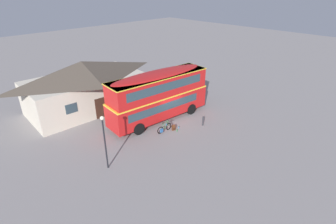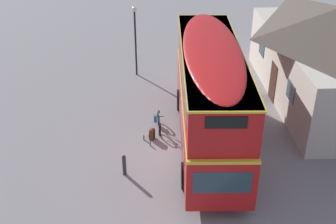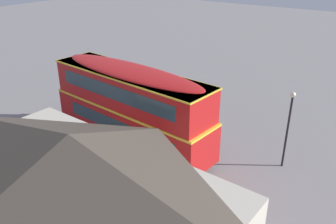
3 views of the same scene
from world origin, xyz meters
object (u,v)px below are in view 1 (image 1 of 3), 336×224
Objects in this scene: double_decker_bus at (159,94)px; street_lamp at (104,137)px; water_bottle_green_metal at (177,130)px; touring_bicycle at (164,128)px; kerb_bollard at (203,121)px; water_bottle_blue_sports at (179,127)px; backpack_on_ground at (174,127)px.

double_decker_bus is 8.44m from street_lamp.
water_bottle_green_metal is 0.05× the size of street_lamp.
double_decker_bus is 6.21× the size of touring_bicycle.
street_lamp is 10.19m from kerb_bollard.
touring_bicycle reaches higher than water_bottle_blue_sports.
backpack_on_ground is at bearing 153.22° from kerb_bollard.
water_bottle_green_metal is 7.79m from street_lamp.
backpack_on_ground is 0.43m from water_bottle_green_metal.
touring_bicycle is 1.75× the size of kerb_bollard.
kerb_bollard is (3.44, -1.70, 0.13)m from touring_bicycle.
touring_bicycle is at bearing 160.55° from water_bottle_blue_sports.
double_decker_bus is 45.85× the size of water_bottle_green_metal.
water_bottle_green_metal is (0.88, -0.77, -0.26)m from touring_bicycle.
double_decker_bus is at bearing 57.02° from touring_bicycle.
kerb_bollard is (2.03, -1.20, 0.39)m from water_bottle_blue_sports.
water_bottle_blue_sports is at bearing 27.52° from water_bottle_green_metal.
double_decker_bus is at bearing 20.81° from street_lamp.
water_bottle_blue_sports reaches higher than water_bottle_green_metal.
street_lamp is at bearing -159.19° from double_decker_bus.
backpack_on_ground reaches higher than water_bottle_blue_sports.
street_lamp reaches higher than water_bottle_green_metal.
street_lamp is (-6.48, -0.83, 2.27)m from touring_bicycle.
touring_bicycle is 7.19× the size of water_bottle_blue_sports.
street_lamp is (-7.31, -0.45, 2.36)m from backpack_on_ground.
water_bottle_green_metal is 0.24× the size of kerb_bollard.
water_bottle_blue_sports is 1.03× the size of water_bottle_green_metal.
touring_bicycle is 1.52m from water_bottle_blue_sports.
street_lamp is 4.36× the size of kerb_bollard.
kerb_bollard is at bearing -30.55° from water_bottle_blue_sports.
water_bottle_green_metal is at bearing -100.14° from double_decker_bus.
touring_bicycle is 3.02× the size of backpack_on_ground.
street_lamp reaches higher than touring_bicycle.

